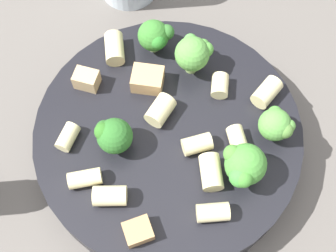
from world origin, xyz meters
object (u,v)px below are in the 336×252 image
object	(u,v)px
rigatoni_6	(199,141)
pasta_bowl	(168,138)
broccoli_floret_4	(113,135)
rigatoni_8	(114,48)
rigatoni_4	(110,196)
rigatoni_10	(220,86)
broccoli_floret_2	(276,125)
chicken_chunk_1	(138,231)
rigatoni_3	(267,92)
broccoli_floret_0	(194,53)
rigatoni_7	(85,178)
rigatoni_0	(68,137)
rigatoni_1	(238,141)
rigatoni_2	(211,172)
chicken_chunk_2	(85,81)
broccoli_floret_1	(243,168)
rigatoni_9	(213,212)
rigatoni_5	(160,110)
chicken_chunk_0	(148,79)
broccoli_floret_3	(155,36)

from	to	relation	value
rigatoni_6	pasta_bowl	bearing A→B (deg)	96.93
broccoli_floret_4	rigatoni_8	world-z (taller)	broccoli_floret_4
rigatoni_4	rigatoni_10	bearing A→B (deg)	-9.71
broccoli_floret_2	chicken_chunk_1	xyz separation A→B (m)	(-0.13, 0.05, -0.01)
rigatoni_3	rigatoni_8	size ratio (longest dim) A/B	0.91
rigatoni_4	broccoli_floret_0	bearing A→B (deg)	3.81
rigatoni_7	rigatoni_0	bearing A→B (deg)	57.94
broccoli_floret_4	rigatoni_1	world-z (taller)	broccoli_floret_4
rigatoni_4	rigatoni_6	size ratio (longest dim) A/B	1.09
broccoli_floret_0	rigatoni_2	xyz separation A→B (m)	(-0.08, -0.07, -0.02)
pasta_bowl	rigatoni_2	world-z (taller)	rigatoni_2
rigatoni_6	chicken_chunk_2	distance (m)	0.11
rigatoni_6	chicken_chunk_1	world-z (taller)	rigatoni_6
broccoli_floret_2	rigatoni_2	size ratio (longest dim) A/B	1.18
broccoli_floret_0	broccoli_floret_1	world-z (taller)	same
broccoli_floret_2	chicken_chunk_2	world-z (taller)	broccoli_floret_2
broccoli_floret_2	rigatoni_7	distance (m)	0.16
rigatoni_0	chicken_chunk_2	bearing A→B (deg)	21.00
rigatoni_6	rigatoni_9	world-z (taller)	same
chicken_chunk_1	chicken_chunk_2	size ratio (longest dim) A/B	1.01
rigatoni_10	chicken_chunk_1	size ratio (longest dim) A/B	0.95
rigatoni_4	rigatoni_7	distance (m)	0.03
broccoli_floret_4	rigatoni_5	distance (m)	0.05
broccoli_floret_0	chicken_chunk_2	size ratio (longest dim) A/B	1.90
rigatoni_0	chicken_chunk_0	distance (m)	0.09
rigatoni_7	rigatoni_10	bearing A→B (deg)	-20.12
rigatoni_3	rigatoni_8	xyz separation A→B (m)	(-0.03, 0.14, 0.00)
broccoli_floret_1	rigatoni_5	size ratio (longest dim) A/B	1.55
broccoli_floret_3	chicken_chunk_0	size ratio (longest dim) A/B	1.22
rigatoni_0	chicken_chunk_1	distance (m)	0.10
rigatoni_5	rigatoni_10	size ratio (longest dim) A/B	1.27
chicken_chunk_2	chicken_chunk_1	bearing A→B (deg)	-126.57
rigatoni_3	rigatoni_6	size ratio (longest dim) A/B	1.10
rigatoni_0	chicken_chunk_0	bearing A→B (deg)	-17.62
rigatoni_0	rigatoni_7	world-z (taller)	same
rigatoni_4	rigatoni_5	bearing A→B (deg)	5.10
broccoli_floret_3	chicken_chunk_0	world-z (taller)	broccoli_floret_3
rigatoni_9	chicken_chunk_1	distance (m)	0.06
broccoli_floret_1	broccoli_floret_4	world-z (taller)	broccoli_floret_1
broccoli_floret_1	rigatoni_7	world-z (taller)	broccoli_floret_1
broccoli_floret_2	rigatoni_2	distance (m)	0.07
broccoli_floret_2	rigatoni_4	world-z (taller)	broccoli_floret_2
pasta_bowl	rigatoni_7	distance (m)	0.08
rigatoni_2	rigatoni_8	size ratio (longest dim) A/B	0.98
rigatoni_7	rigatoni_9	size ratio (longest dim) A/B	1.05
broccoli_floret_2	rigatoni_4	xyz separation A→B (m)	(-0.12, 0.08, -0.01)
broccoli_floret_4	rigatoni_8	bearing A→B (deg)	35.25
rigatoni_1	rigatoni_4	distance (m)	0.11
broccoli_floret_0	rigatoni_7	world-z (taller)	broccoli_floret_0
rigatoni_2	rigatoni_5	world-z (taller)	same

